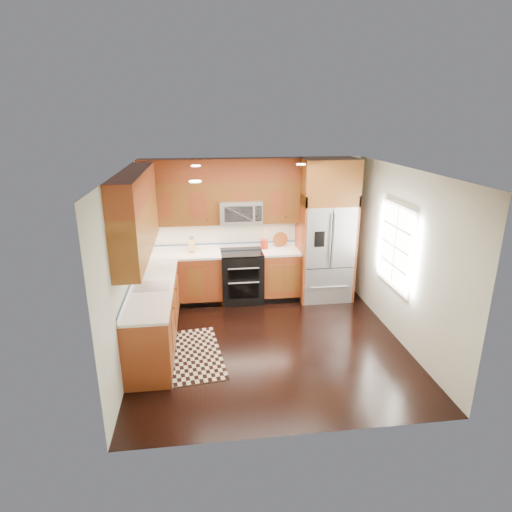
{
  "coord_description": "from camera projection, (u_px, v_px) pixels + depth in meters",
  "views": [
    {
      "loc": [
        -0.94,
        -5.71,
        3.3
      ],
      "look_at": [
        -0.12,
        0.6,
        1.21
      ],
      "focal_mm": 30.0,
      "sensor_mm": 36.0,
      "label": 1
    }
  ],
  "objects": [
    {
      "name": "upper_cabinets",
      "position": [
        188.0,
        200.0,
        6.78
      ],
      "size": [
        2.85,
        3.0,
        1.15
      ],
      "color": "brown",
      "rests_on": "ground"
    },
    {
      "name": "refrigerator",
      "position": [
        326.0,
        230.0,
        7.81
      ],
      "size": [
        0.98,
        0.75,
        2.6
      ],
      "color": "#B2B2B7",
      "rests_on": "ground"
    },
    {
      "name": "wall_back",
      "position": [
        253.0,
        228.0,
        8.0
      ],
      "size": [
        4.0,
        0.02,
        2.6
      ],
      "primitive_type": "cube",
      "color": "silver",
      "rests_on": "ground"
    },
    {
      "name": "wall_right",
      "position": [
        402.0,
        257.0,
        6.36
      ],
      "size": [
        0.02,
        4.0,
        2.6
      ],
      "primitive_type": "cube",
      "color": "silver",
      "rests_on": "ground"
    },
    {
      "name": "base_cabinets",
      "position": [
        188.0,
        296.0,
        7.08
      ],
      "size": [
        2.85,
        3.0,
        0.9
      ],
      "color": "#933E1C",
      "rests_on": "ground"
    },
    {
      "name": "window",
      "position": [
        396.0,
        247.0,
        6.52
      ],
      "size": [
        0.04,
        1.1,
        1.3
      ],
      "color": "white",
      "rests_on": "ground"
    },
    {
      "name": "cutting_board",
      "position": [
        280.0,
        246.0,
        8.12
      ],
      "size": [
        0.3,
        0.3,
        0.02
      ],
      "primitive_type": "cylinder",
      "rotation": [
        0.0,
        0.0,
        0.1
      ],
      "color": "brown",
      "rests_on": "countertop"
    },
    {
      "name": "range",
      "position": [
        242.0,
        276.0,
        7.92
      ],
      "size": [
        0.76,
        0.67,
        0.95
      ],
      "color": "black",
      "rests_on": "ground"
    },
    {
      "name": "sink_faucet",
      "position": [
        150.0,
        282.0,
        6.22
      ],
      "size": [
        0.54,
        0.44,
        0.37
      ],
      "color": "#B2B2B7",
      "rests_on": "countertop"
    },
    {
      "name": "rug",
      "position": [
        190.0,
        355.0,
        6.19
      ],
      "size": [
        1.07,
        1.59,
        0.01
      ],
      "primitive_type": "cube",
      "rotation": [
        0.0,
        0.0,
        0.12
      ],
      "color": "black",
      "rests_on": "ground"
    },
    {
      "name": "utensil_crock",
      "position": [
        264.0,
        242.0,
        7.93
      ],
      "size": [
        0.18,
        0.18,
        0.38
      ],
      "color": "maroon",
      "rests_on": "countertop"
    },
    {
      "name": "wall_left",
      "position": [
        126.0,
        269.0,
        5.88
      ],
      "size": [
        0.02,
        4.0,
        2.6
      ],
      "primitive_type": "cube",
      "color": "silver",
      "rests_on": "ground"
    },
    {
      "name": "microwave",
      "position": [
        240.0,
        212.0,
        7.67
      ],
      "size": [
        0.76,
        0.4,
        0.42
      ],
      "color": "#B2B2B7",
      "rests_on": "ground"
    },
    {
      "name": "knife_block",
      "position": [
        192.0,
        245.0,
        7.76
      ],
      "size": [
        0.11,
        0.15,
        0.29
      ],
      "color": "tan",
      "rests_on": "countertop"
    },
    {
      "name": "countertop",
      "position": [
        195.0,
        267.0,
        7.06
      ],
      "size": [
        2.86,
        3.01,
        0.04
      ],
      "color": "white",
      "rests_on": "base_cabinets"
    },
    {
      "name": "ground",
      "position": [
        269.0,
        343.0,
        6.53
      ],
      "size": [
        4.0,
        4.0,
        0.0
      ],
      "primitive_type": "plane",
      "color": "black",
      "rests_on": "ground"
    }
  ]
}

